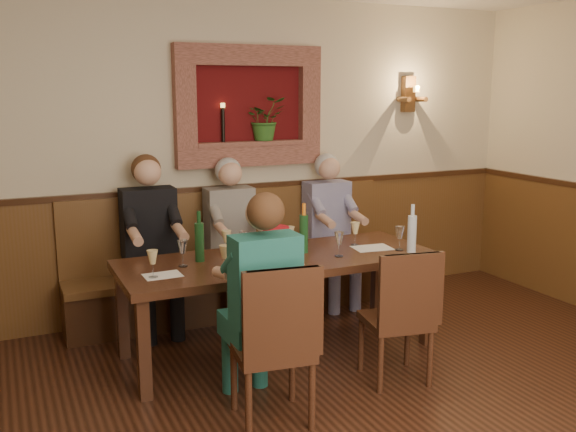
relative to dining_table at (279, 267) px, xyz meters
name	(u,v)px	position (x,y,z in m)	size (l,w,h in m)	color
room_shell	(438,113)	(0.00, -1.85, 1.21)	(6.04, 6.04, 2.82)	beige
wainscoting	(427,374)	(0.00, -1.85, -0.09)	(6.02, 6.02, 1.15)	brown
wall_niche	(254,111)	(0.24, 1.09, 1.13)	(1.36, 0.30, 1.06)	#4F0B0D
wall_sconce	(409,95)	(1.90, 1.08, 1.27)	(0.25, 0.20, 0.35)	brown
dining_table	(279,267)	(0.00, 0.00, 0.00)	(2.40, 0.90, 0.75)	#341B0F
bench	(237,278)	(0.00, 0.94, -0.35)	(3.00, 0.45, 1.11)	#381E0F
chair_near_left	(273,376)	(-0.47, -0.98, -0.38)	(0.50, 0.50, 1.02)	#341B0F
chair_near_right	(396,342)	(0.53, -0.81, -0.40)	(0.49, 0.49, 0.95)	#341B0F
person_bench_left	(153,259)	(-0.77, 0.84, -0.06)	(0.44, 0.54, 1.48)	black
person_bench_mid	(233,254)	(-0.06, 0.84, -0.09)	(0.42, 0.51, 1.42)	#55514E
person_bench_right	(331,243)	(0.90, 0.84, -0.09)	(0.42, 0.51, 1.42)	navy
person_chair_front	(260,321)	(-0.47, -0.78, -0.09)	(0.41, 0.51, 1.41)	#1C5A63
spittoon_bucket	(276,242)	(-0.01, 0.02, 0.19)	(0.20, 0.20, 0.23)	red
wine_bottle_green_a	(304,233)	(0.23, 0.05, 0.23)	(0.08, 0.08, 0.39)	#19471E
wine_bottle_green_b	(199,241)	(-0.58, 0.14, 0.23)	(0.09, 0.09, 0.38)	#19471E
water_bottle	(412,233)	(1.00, -0.29, 0.23)	(0.09, 0.09, 0.38)	silver
tasting_sheet_a	(163,275)	(-0.92, -0.12, 0.08)	(0.25, 0.18, 0.00)	white
tasting_sheet_b	(280,263)	(-0.06, -0.17, 0.08)	(0.29, 0.21, 0.00)	white
tasting_sheet_c	(372,248)	(0.79, -0.05, 0.08)	(0.30, 0.22, 0.00)	white
tasting_sheet_d	(253,271)	(-0.32, -0.28, 0.08)	(0.26, 0.19, 0.00)	white
wine_glass_0	(153,264)	(-0.99, -0.14, 0.17)	(0.08, 0.08, 0.19)	#E6CC89
wine_glass_1	(183,253)	(-0.73, 0.05, 0.17)	(0.08, 0.08, 0.19)	white
wine_glass_2	(225,259)	(-0.50, -0.21, 0.17)	(0.08, 0.08, 0.19)	#E6CC89
wine_glass_3	(244,244)	(-0.23, 0.14, 0.17)	(0.08, 0.08, 0.19)	white
wine_glass_4	(288,248)	(0.02, -0.13, 0.17)	(0.08, 0.08, 0.19)	#E6CC89
wine_glass_5	(290,238)	(0.16, 0.16, 0.17)	(0.08, 0.08, 0.19)	#E6CC89
wine_glass_6	(339,244)	(0.42, -0.18, 0.17)	(0.08, 0.08, 0.19)	white
wine_glass_7	(355,234)	(0.72, 0.09, 0.17)	(0.08, 0.08, 0.19)	#E6CC89
wine_glass_8	(400,238)	(0.95, -0.20, 0.17)	(0.08, 0.08, 0.19)	white
wine_glass_9	(271,258)	(-0.21, -0.33, 0.17)	(0.08, 0.08, 0.19)	#E6CC89
wine_glass_10	(227,243)	(-0.34, 0.23, 0.17)	(0.08, 0.08, 0.19)	#E6CC89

